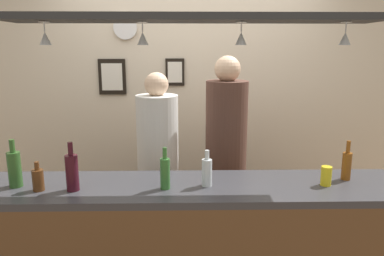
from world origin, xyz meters
The scene contains 19 objects.
back_wall centered at (0.00, 1.10, 1.30)m, with size 4.40×0.06×2.60m, color beige.
bar_counter centered at (0.00, -0.50, 0.67)m, with size 2.70×0.55×0.99m.
overhead_glass_rack centered at (0.00, -0.30, 2.00)m, with size 2.20×0.36×0.04m, color black.
hanging_wineglass_far_left centered at (-0.86, -0.32, 1.89)m, with size 0.07×0.07×0.13m.
hanging_wineglass_left centered at (-0.30, -0.30, 1.89)m, with size 0.07×0.07×0.13m.
hanging_wineglass_center_left centered at (0.28, -0.31, 1.89)m, with size 0.07×0.07×0.13m.
hanging_wineglass_center centered at (0.89, -0.33, 1.89)m, with size 0.07×0.07×0.13m.
person_left_white_patterned_shirt centered at (-0.28, 0.40, 0.99)m, with size 0.34×0.34×1.64m.
person_right_brown_shirt centered at (0.29, 0.40, 1.07)m, with size 0.34×0.34×1.77m.
bottle_beer_green_import centered at (-0.17, -0.41, 1.09)m, with size 0.06×0.06×0.26m.
bottle_soda_clear centered at (0.08, -0.37, 1.08)m, with size 0.06×0.06×0.23m.
bottle_champagne_green centered at (-1.10, -0.36, 1.11)m, with size 0.08×0.08×0.30m.
bottle_wine_dark_red centered at (-0.73, -0.43, 1.11)m, with size 0.08×0.08×0.30m.
bottle_beer_amber_tall centered at (1.00, -0.27, 1.09)m, with size 0.06×0.06×0.26m.
bottle_beer_brown_stubby centered at (-0.94, -0.42, 1.06)m, with size 0.07×0.07×0.18m.
drink_can centered at (0.83, -0.37, 1.05)m, with size 0.07×0.07×0.12m, color yellow.
picture_frame_caricature centered at (-0.75, 1.06, 1.55)m, with size 0.26×0.02×0.34m.
picture_frame_crest centered at (-0.15, 1.06, 1.60)m, with size 0.18×0.02×0.26m.
wall_clock centered at (-0.61, 1.05, 2.01)m, with size 0.22×0.22×0.03m, color white.
Camera 1 is at (-0.05, -2.53, 1.84)m, focal length 34.44 mm.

